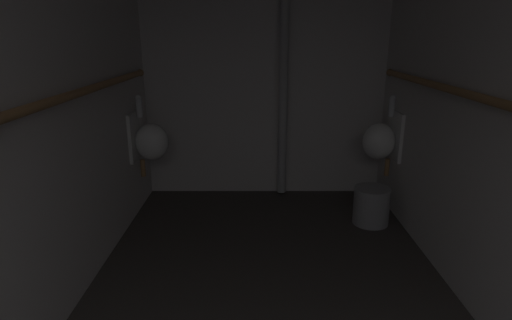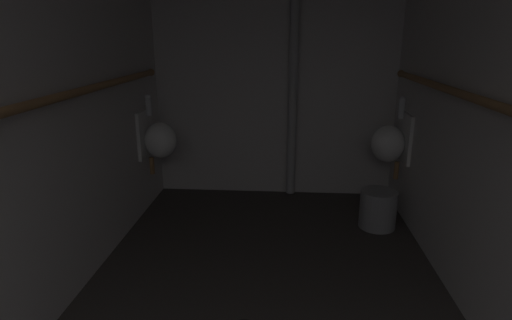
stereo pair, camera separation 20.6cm
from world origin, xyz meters
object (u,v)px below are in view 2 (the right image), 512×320
object	(u,v)px
urinal_left_mid	(158,139)
urinal_right_mid	(390,142)
standpipe_back_wall	(293,76)
waste_bin	(378,209)

from	to	relation	value
urinal_left_mid	urinal_right_mid	bearing A→B (deg)	0.59
standpipe_back_wall	waste_bin	xyz separation A→B (m)	(0.75, -0.71, -1.06)
waste_bin	standpipe_back_wall	bearing A→B (deg)	136.53
standpipe_back_wall	waste_bin	distance (m)	1.48
urinal_left_mid	standpipe_back_wall	world-z (taller)	standpipe_back_wall
waste_bin	urinal_left_mid	bearing A→B (deg)	172.29
urinal_right_mid	waste_bin	size ratio (longest dim) A/B	2.28
urinal_left_mid	standpipe_back_wall	size ratio (longest dim) A/B	0.31
standpipe_back_wall	urinal_right_mid	bearing A→B (deg)	-25.68
urinal_left_mid	waste_bin	world-z (taller)	urinal_left_mid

